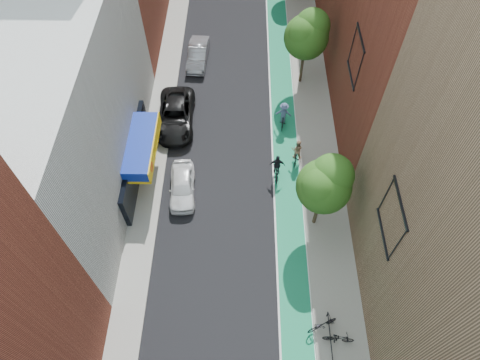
{
  "coord_description": "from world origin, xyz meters",
  "views": [
    {
      "loc": [
        0.78,
        -4.44,
        25.43
      ],
      "look_at": [
        0.57,
        12.44,
        1.5
      ],
      "focal_mm": 32.0,
      "sensor_mm": 36.0,
      "label": 1
    }
  ],
  "objects_px": {
    "parked_car_white": "(182,186)",
    "parked_car_black": "(176,115)",
    "parked_car_silver": "(198,54)",
    "cyclist_lane_mid": "(277,169)",
    "cyclist_lane_near": "(297,153)",
    "cyclist_lane_far": "(283,116)"
  },
  "relations": [
    {
      "from": "parked_car_white",
      "to": "parked_car_black",
      "type": "bearing_deg",
      "value": 95.39
    },
    {
      "from": "parked_car_silver",
      "to": "cyclist_lane_mid",
      "type": "xyz_separation_m",
      "value": [
        6.58,
        -12.75,
        0.11
      ]
    },
    {
      "from": "parked_car_white",
      "to": "parked_car_black",
      "type": "xyz_separation_m",
      "value": [
        -1.11,
        6.67,
        0.1
      ]
    },
    {
      "from": "cyclist_lane_near",
      "to": "cyclist_lane_mid",
      "type": "height_order",
      "value": "cyclist_lane_mid"
    },
    {
      "from": "parked_car_silver",
      "to": "cyclist_lane_near",
      "type": "distance_m",
      "value": 13.87
    },
    {
      "from": "parked_car_white",
      "to": "parked_car_black",
      "type": "height_order",
      "value": "parked_car_black"
    },
    {
      "from": "parked_car_black",
      "to": "cyclist_lane_near",
      "type": "distance_m",
      "value": 10.02
    },
    {
      "from": "parked_car_white",
      "to": "cyclist_lane_near",
      "type": "bearing_deg",
      "value": 15.69
    },
    {
      "from": "parked_car_black",
      "to": "cyclist_lane_far",
      "type": "bearing_deg",
      "value": -2.13
    },
    {
      "from": "parked_car_white",
      "to": "cyclist_lane_far",
      "type": "relative_size",
      "value": 1.92
    },
    {
      "from": "parked_car_black",
      "to": "parked_car_silver",
      "type": "bearing_deg",
      "value": 79.33
    },
    {
      "from": "parked_car_black",
      "to": "cyclist_lane_near",
      "type": "relative_size",
      "value": 2.84
    },
    {
      "from": "cyclist_lane_near",
      "to": "cyclist_lane_far",
      "type": "relative_size",
      "value": 0.95
    },
    {
      "from": "cyclist_lane_near",
      "to": "cyclist_lane_far",
      "type": "bearing_deg",
      "value": -66.07
    },
    {
      "from": "cyclist_lane_near",
      "to": "cyclist_lane_mid",
      "type": "relative_size",
      "value": 0.97
    },
    {
      "from": "parked_car_white",
      "to": "cyclist_lane_near",
      "type": "relative_size",
      "value": 2.02
    },
    {
      "from": "parked_car_white",
      "to": "cyclist_lane_far",
      "type": "bearing_deg",
      "value": 37.64
    },
    {
      "from": "parked_car_white",
      "to": "cyclist_lane_near",
      "type": "height_order",
      "value": "cyclist_lane_near"
    },
    {
      "from": "cyclist_lane_far",
      "to": "cyclist_lane_near",
      "type": "bearing_deg",
      "value": 110.73
    },
    {
      "from": "parked_car_white",
      "to": "cyclist_lane_near",
      "type": "xyz_separation_m",
      "value": [
        8.19,
        2.94,
        0.16
      ]
    },
    {
      "from": "cyclist_lane_near",
      "to": "cyclist_lane_mid",
      "type": "bearing_deg",
      "value": 55.64
    },
    {
      "from": "parked_car_white",
      "to": "parked_car_silver",
      "type": "xyz_separation_m",
      "value": [
        0.11,
        14.22,
        0.03
      ]
    }
  ]
}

